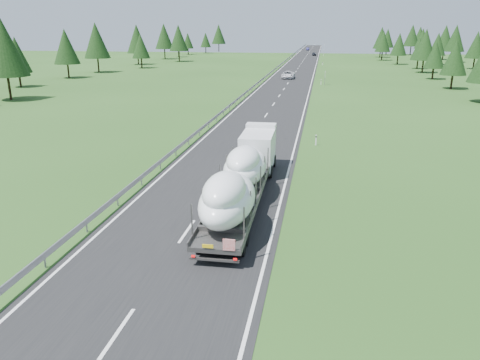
% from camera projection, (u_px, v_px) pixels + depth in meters
% --- Properties ---
extents(ground, '(400.00, 400.00, 0.00)m').
position_uv_depth(ground, '(118.00, 333.00, 16.92)').
color(ground, '#214416').
rests_on(ground, ground).
extents(road_surface, '(10.00, 400.00, 0.02)m').
position_uv_depth(road_surface, '(294.00, 75.00, 110.57)').
color(road_surface, black).
rests_on(road_surface, ground).
extents(guardrail, '(0.10, 400.00, 0.76)m').
position_uv_depth(guardrail, '(272.00, 72.00, 111.20)').
color(guardrail, slate).
rests_on(guardrail, ground).
extents(marker_posts, '(0.13, 350.08, 1.00)m').
position_uv_depth(marker_posts, '(323.00, 58.00, 160.86)').
color(marker_posts, silver).
rests_on(marker_posts, ground).
extents(highway_sign, '(0.08, 0.90, 2.60)m').
position_uv_depth(highway_sign, '(325.00, 75.00, 90.11)').
color(highway_sign, slate).
rests_on(highway_sign, ground).
extents(tree_line_left, '(14.99, 242.94, 12.43)m').
position_uv_depth(tree_line_left, '(79.00, 44.00, 99.98)').
color(tree_line_left, black).
rests_on(tree_line_left, ground).
extents(boat_truck, '(2.85, 18.02, 3.71)m').
position_uv_depth(boat_truck, '(242.00, 174.00, 28.62)').
color(boat_truck, silver).
rests_on(boat_truck, ground).
extents(distant_van, '(2.61, 5.65, 1.57)m').
position_uv_depth(distant_van, '(288.00, 75.00, 101.63)').
color(distant_van, silver).
rests_on(distant_van, ground).
extents(distant_car_dark, '(1.86, 3.99, 1.32)m').
position_uv_depth(distant_car_dark, '(314.00, 54.00, 185.32)').
color(distant_car_dark, black).
rests_on(distant_car_dark, ground).
extents(distant_car_blue, '(1.42, 4.01, 1.32)m').
position_uv_depth(distant_car_blue, '(308.00, 49.00, 229.97)').
color(distant_car_blue, '#1C1C50').
rests_on(distant_car_blue, ground).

